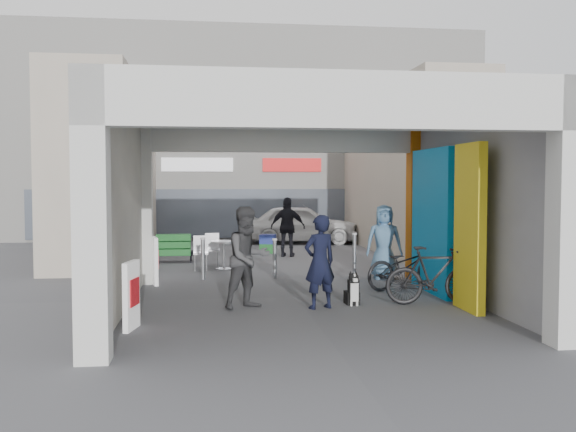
{
  "coord_description": "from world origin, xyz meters",
  "views": [
    {
      "loc": [
        -1.64,
        -11.8,
        2.15
      ],
      "look_at": [
        -0.03,
        1.0,
        1.47
      ],
      "focal_mm": 40.0,
      "sensor_mm": 36.0,
      "label": 1
    }
  ],
  "objects": [
    {
      "name": "cafe_set",
      "position": [
        -1.36,
        4.34,
        0.3
      ],
      "size": [
        1.39,
        1.12,
        0.84
      ],
      "rotation": [
        0.0,
        0.0,
        0.39
      ],
      "color": "#B5B5BA",
      "rests_on": "ground"
    },
    {
      "name": "man_with_dog",
      "position": [
        0.25,
        -1.12,
        0.8
      ],
      "size": [
        0.68,
        0.56,
        1.6
      ],
      "primitive_type": "imported",
      "rotation": [
        0.0,
        0.0,
        3.49
      ],
      "color": "black",
      "rests_on": "ground"
    },
    {
      "name": "bicycle_rear",
      "position": [
        2.3,
        -1.04,
        0.51
      ],
      "size": [
        1.75,
        0.65,
        1.03
      ],
      "primitive_type": "imported",
      "rotation": [
        0.0,
        0.0,
        1.47
      ],
      "color": "black",
      "rests_on": "ground"
    },
    {
      "name": "arcade_canopy",
      "position": [
        0.54,
        -0.82,
        2.3
      ],
      "size": [
        6.4,
        6.45,
        6.4
      ],
      "color": "silver",
      "rests_on": "ground"
    },
    {
      "name": "advert_board_near",
      "position": [
        -2.75,
        -2.32,
        0.51
      ],
      "size": [
        0.2,
        0.55,
        1.0
      ],
      "rotation": [
        0.0,
        0.0,
        -0.21
      ],
      "color": "white",
      "rests_on": "ground"
    },
    {
      "name": "plaza_bldg_right",
      "position": [
        4.5,
        7.5,
        2.5
      ],
      "size": [
        2.0,
        9.0,
        5.0
      ],
      "primitive_type": "cube",
      "color": "#BAAD9A",
      "rests_on": "ground"
    },
    {
      "name": "plaza_bldg_left",
      "position": [
        -4.5,
        7.5,
        2.5
      ],
      "size": [
        2.0,
        9.0,
        5.0
      ],
      "primitive_type": "cube",
      "color": "#BAAD9A",
      "rests_on": "ground"
    },
    {
      "name": "man_elderly",
      "position": [
        2.26,
        2.05,
        0.83
      ],
      "size": [
        0.88,
        0.64,
        1.65
      ],
      "primitive_type": "imported",
      "rotation": [
        0.0,
        0.0,
        -0.15
      ],
      "color": "#5A87B0",
      "rests_on": "ground"
    },
    {
      "name": "produce_stand",
      "position": [
        -2.56,
        5.69,
        0.29
      ],
      "size": [
        1.12,
        0.61,
        0.74
      ],
      "rotation": [
        0.0,
        0.0,
        0.06
      ],
      "color": "black",
      "rests_on": "ground"
    },
    {
      "name": "advert_board_far",
      "position": [
        -2.75,
        1.84,
        0.51
      ],
      "size": [
        0.19,
        0.55,
        1.0
      ],
      "rotation": [
        0.0,
        0.0,
        0.2
      ],
      "color": "white",
      "rests_on": "ground"
    },
    {
      "name": "bollard_center",
      "position": [
        -0.15,
        2.43,
        0.44
      ],
      "size": [
        0.09,
        0.09,
        0.87
      ],
      "primitive_type": "cylinder",
      "color": "#93969B",
      "rests_on": "ground"
    },
    {
      "name": "white_van",
      "position": [
        1.65,
        10.55,
        0.69
      ],
      "size": [
        4.23,
        2.25,
        1.37
      ],
      "primitive_type": "imported",
      "rotation": [
        0.0,
        0.0,
        1.41
      ],
      "color": "silver",
      "rests_on": "ground"
    },
    {
      "name": "bollard_right",
      "position": [
        1.7,
        2.52,
        0.49
      ],
      "size": [
        0.09,
        0.09,
        0.97
      ],
      "primitive_type": "cylinder",
      "color": "#93969B",
      "rests_on": "ground"
    },
    {
      "name": "border_collie",
      "position": [
        0.88,
        -0.88,
        0.24
      ],
      "size": [
        0.22,
        0.44,
        0.61
      ],
      "rotation": [
        0.0,
        0.0,
        0.05
      ],
      "color": "black",
      "rests_on": "ground"
    },
    {
      "name": "crate_stack",
      "position": [
        0.18,
        7.59,
        0.28
      ],
      "size": [
        0.54,
        0.48,
        0.56
      ],
      "rotation": [
        0.0,
        0.0,
        -0.33
      ],
      "color": "#1A5C26",
      "rests_on": "ground"
    },
    {
      "name": "man_back_turned",
      "position": [
        -0.96,
        -0.95,
        0.87
      ],
      "size": [
        1.06,
        0.99,
        1.74
      ],
      "primitive_type": "imported",
      "rotation": [
        0.0,
        0.0,
        0.51
      ],
      "color": "#404143",
      "rests_on": "ground"
    },
    {
      "name": "far_building",
      "position": [
        -0.0,
        13.99,
        3.99
      ],
      "size": [
        18.0,
        4.08,
        8.0
      ],
      "color": "white",
      "rests_on": "ground"
    },
    {
      "name": "ground",
      "position": [
        0.0,
        0.0,
        0.0
      ],
      "size": [
        90.0,
        90.0,
        0.0
      ],
      "primitive_type": "plane",
      "color": "#505155",
      "rests_on": "ground"
    },
    {
      "name": "bicycle_front",
      "position": [
        2.3,
        0.6,
        0.48
      ],
      "size": [
        1.92,
        1.19,
        0.95
      ],
      "primitive_type": "imported",
      "rotation": [
        0.0,
        0.0,
        1.91
      ],
      "color": "black",
      "rests_on": "ground"
    },
    {
      "name": "bollard_left",
      "position": [
        -1.75,
        2.37,
        0.46
      ],
      "size": [
        0.09,
        0.09,
        0.91
      ],
      "primitive_type": "cylinder",
      "color": "#93969B",
      "rests_on": "ground"
    },
    {
      "name": "man_crates",
      "position": [
        0.66,
        6.5,
        0.86
      ],
      "size": [
        1.09,
        0.7,
        1.72
      ],
      "primitive_type": "imported",
      "rotation": [
        0.0,
        0.0,
        2.84
      ],
      "color": "black",
      "rests_on": "ground"
    }
  ]
}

